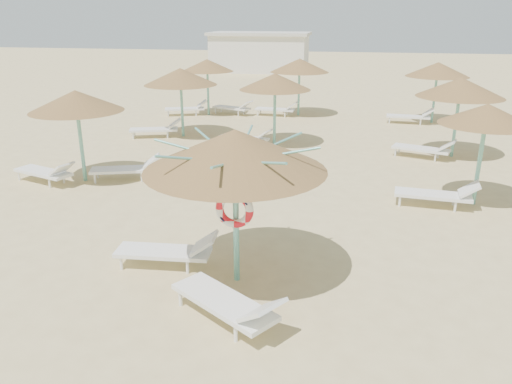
# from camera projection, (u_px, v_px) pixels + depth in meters

# --- Properties ---
(ground) EXTENTS (120.00, 120.00, 0.00)m
(ground) POSITION_uv_depth(u_px,v_px,m) (227.00, 272.00, 9.66)
(ground) COLOR #D4BF81
(ground) RESTS_ON ground
(main_palapa) EXTENTS (3.21, 3.21, 2.88)m
(main_palapa) POSITION_uv_depth(u_px,v_px,m) (235.00, 151.00, 8.56)
(main_palapa) COLOR #67B3A6
(main_palapa) RESTS_ON ground
(lounger_main_a) EXTENTS (2.04, 0.76, 0.73)m
(lounger_main_a) POSITION_uv_depth(u_px,v_px,m) (170.00, 251.00, 9.77)
(lounger_main_a) COLOR white
(lounger_main_a) RESTS_ON ground
(lounger_main_b) EXTENTS (2.10, 1.71, 0.77)m
(lounger_main_b) POSITION_uv_depth(u_px,v_px,m) (229.00, 303.00, 7.95)
(lounger_main_b) COLOR white
(lounger_main_b) RESTS_ON ground
(palapa_field) EXTENTS (14.79, 14.17, 2.72)m
(palapa_field) POSITION_uv_depth(u_px,v_px,m) (298.00, 80.00, 19.16)
(palapa_field) COLOR #67B3A6
(palapa_field) RESTS_ON ground
(service_hut) EXTENTS (8.40, 4.40, 3.25)m
(service_hut) POSITION_uv_depth(u_px,v_px,m) (260.00, 52.00, 42.52)
(service_hut) COLOR silver
(service_hut) RESTS_ON ground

